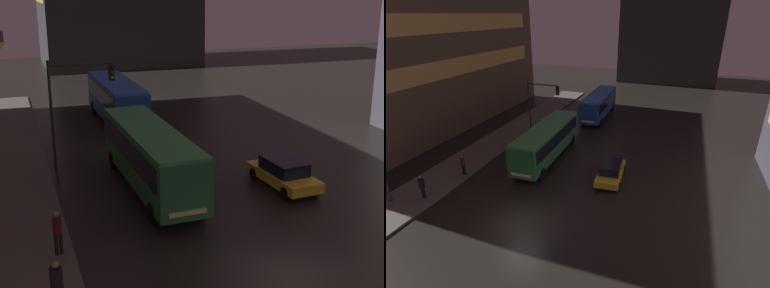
{
  "view_description": "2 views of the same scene",
  "coord_description": "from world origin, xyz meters",
  "views": [
    {
      "loc": [
        -8.93,
        -14.49,
        10.1
      ],
      "look_at": [
        -0.39,
        9.3,
        2.27
      ],
      "focal_mm": 50.0,
      "sensor_mm": 36.0,
      "label": 1
    },
    {
      "loc": [
        8.57,
        -13.18,
        12.38
      ],
      "look_at": [
        0.68,
        9.1,
        2.07
      ],
      "focal_mm": 28.0,
      "sensor_mm": 36.0,
      "label": 2
    }
  ],
  "objects": [
    {
      "name": "sidewalk_left",
      "position": [
        -9.0,
        10.0,
        0.07
      ],
      "size": [
        4.0,
        48.0,
        0.15
      ],
      "color": "#56514C",
      "rests_on": "ground"
    },
    {
      "name": "pedestrian_near",
      "position": [
        -7.55,
        4.16,
        1.16
      ],
      "size": [
        0.41,
        0.41,
        1.76
      ],
      "rotation": [
        0.0,
        0.0,
        1.25
      ],
      "color": "black",
      "rests_on": "sidewalk_left"
    },
    {
      "name": "traffic_light_main",
      "position": [
        -5.38,
        14.17,
        4.12
      ],
      "size": [
        3.55,
        0.35,
        6.04
      ],
      "color": "#2D2D2D",
      "rests_on": "ground"
    },
    {
      "name": "pedestrian_mid",
      "position": [
        -7.99,
        0.33,
        1.25
      ],
      "size": [
        0.54,
        0.54,
        1.83
      ],
      "rotation": [
        0.0,
        0.0,
        2.65
      ],
      "color": "black",
      "rests_on": "sidewalk_left"
    },
    {
      "name": "car_taxi",
      "position": [
        3.97,
        7.73,
        0.75
      ],
      "size": [
        2.14,
        4.46,
        1.45
      ],
      "rotation": [
        0.0,
        0.0,
        3.21
      ],
      "color": "gold",
      "rests_on": "ground"
    },
    {
      "name": "bus_far",
      "position": [
        -1.31,
        22.82,
        1.93
      ],
      "size": [
        2.54,
        9.78,
        3.13
      ],
      "rotation": [
        0.0,
        0.0,
        3.16
      ],
      "color": "#194793",
      "rests_on": "ground"
    },
    {
      "name": "bus_near",
      "position": [
        -2.45,
        9.57,
        1.95
      ],
      "size": [
        2.61,
        10.45,
        3.16
      ],
      "rotation": [
        0.0,
        0.0,
        3.16
      ],
      "color": "#236B38",
      "rests_on": "ground"
    },
    {
      "name": "ground_plane",
      "position": [
        0.0,
        0.0,
        0.0
      ],
      "size": [
        120.0,
        120.0,
        0.0
      ],
      "primitive_type": "plane",
      "color": "black"
    }
  ]
}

